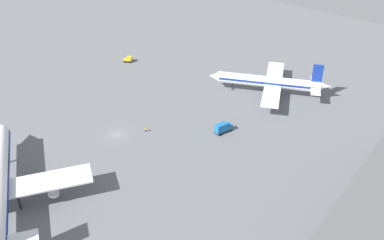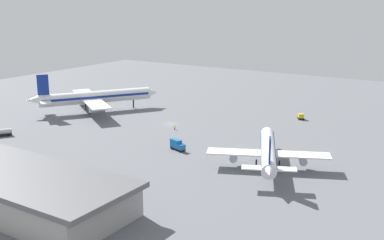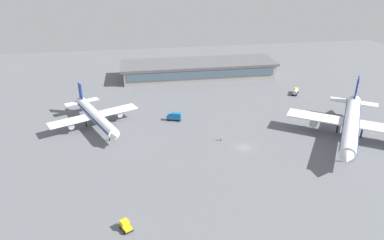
# 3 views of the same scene
# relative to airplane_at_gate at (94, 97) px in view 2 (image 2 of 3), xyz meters

# --- Properties ---
(ground) EXTENTS (288.00, 288.00, 0.00)m
(ground) POSITION_rel_airplane_at_gate_xyz_m (38.45, 0.04, -6.09)
(ground) COLOR slate
(airplane_at_gate) EXTENTS (40.48, 48.02, 16.74)m
(airplane_at_gate) POSITION_rel_airplane_at_gate_xyz_m (0.00, 0.00, 0.00)
(airplane_at_gate) COLOR white
(airplane_at_gate) RESTS_ON ground
(airplane_taxiing) EXTENTS (32.95, 39.73, 12.86)m
(airplane_taxiing) POSITION_rel_airplane_at_gate_xyz_m (88.83, -24.05, -1.41)
(airplane_taxiing) COLOR white
(airplane_taxiing) RESTS_ON ground
(catering_truck) EXTENTS (5.91, 3.57, 3.30)m
(catering_truck) POSITION_rel_airplane_at_gate_xyz_m (58.98, -25.08, -4.39)
(catering_truck) COLOR black
(catering_truck) RESTS_ON ground
(baggage_tug) EXTENTS (3.36, 3.72, 2.30)m
(baggage_tug) POSITION_rel_airplane_at_gate_xyz_m (77.53, 33.44, -4.93)
(baggage_tug) COLOR black
(baggage_tug) RESTS_ON ground
(fuel_truck) EXTENTS (5.05, 6.31, 2.50)m
(fuel_truck) POSITION_rel_airplane_at_gate_xyz_m (-0.15, -44.76, -4.70)
(fuel_truck) COLOR black
(fuel_truck) RESTS_ON ground
(ground_crew_worker) EXTENTS (0.48, 0.56, 1.67)m
(ground_crew_worker) POSITION_rel_airplane_at_gate_xyz_m (44.85, -6.03, -5.24)
(ground_crew_worker) COLOR #1E2338
(ground_crew_worker) RESTS_ON ground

